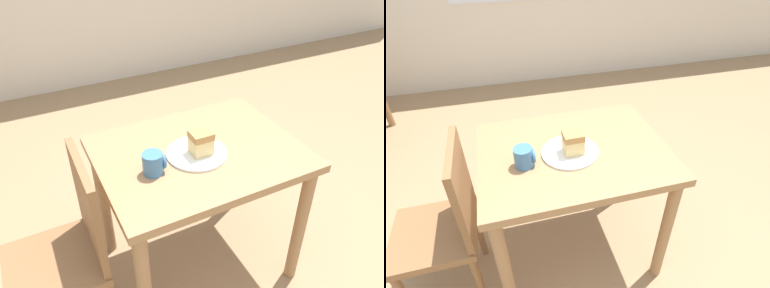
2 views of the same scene
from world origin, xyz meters
The scene contains 5 objects.
dining_table_near centered at (0.08, 0.41, 0.63)m, with size 0.91×0.71×0.75m.
chair_near_window centered at (-0.56, 0.34, 0.49)m, with size 0.39×0.39×0.91m.
plate centered at (0.05, 0.39, 0.76)m, with size 0.27×0.27×0.01m.
cake_slice centered at (0.07, 0.38, 0.82)m, with size 0.09×0.08×0.11m.
coffee_mug centered at (-0.16, 0.35, 0.80)m, with size 0.09×0.09×0.09m.
Camera 1 is at (-0.58, -0.81, 1.71)m, focal length 35.00 mm.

